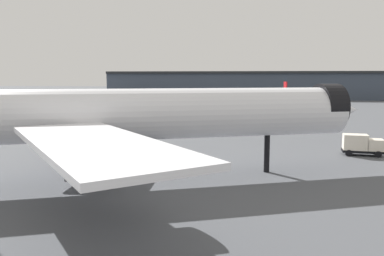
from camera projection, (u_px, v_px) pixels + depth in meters
name	position (u px, v px, depth m)	size (l,w,h in m)	color
ground	(135.00, 177.00, 43.84)	(900.00, 900.00, 0.00)	#4C4F54
airliner_near_gate	(129.00, 116.00, 41.64)	(53.74, 47.93, 16.03)	white
airliner_far_taxiway	(276.00, 95.00, 151.40)	(33.90, 37.45, 9.75)	silver
terminal_building	(278.00, 85.00, 203.71)	(177.25, 24.01, 23.14)	#3D4756
service_truck_front	(362.00, 144.00, 55.92)	(5.71, 3.07, 3.00)	black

